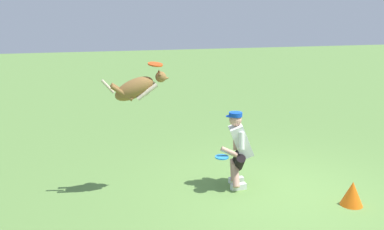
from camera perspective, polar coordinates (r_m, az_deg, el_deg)
The scene contains 6 objects.
ground_plane at distance 6.91m, azimuth 12.44°, elevation -10.84°, with size 60.00×60.00×0.00m, color #5F8841.
person at distance 6.89m, azimuth 6.51°, elevation -4.47°, with size 0.66×0.66×1.29m.
dog at distance 6.38m, azimuth -7.67°, elevation 3.75°, with size 1.06×0.34×0.54m.
frisbee_flying at distance 6.38m, azimuth -5.14°, elevation 7.06°, with size 0.23×0.23×0.02m, color #EC4B14.
frisbee_held at distance 6.65m, azimuth 4.19°, elevation -5.87°, with size 0.22×0.22×0.02m, color #288ADE.
training_cone at distance 6.80m, azimuth 21.45°, elevation -10.16°, with size 0.34×0.34×0.38m, color orange.
Camera 1 is at (3.26, 5.41, 2.81)m, focal length 38.22 mm.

